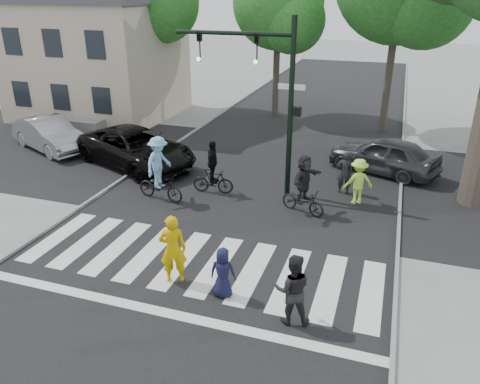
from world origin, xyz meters
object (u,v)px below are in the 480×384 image
(pedestrian_woman, at_px, (173,249))
(cyclist_right, at_px, (304,188))
(car_grey, at_px, (384,155))
(pedestrian_child, at_px, (223,273))
(car_suv, at_px, (136,148))
(cyclist_left, at_px, (159,173))
(pedestrian_adult, at_px, (293,290))
(traffic_signal, at_px, (267,82))
(cyclist_mid, at_px, (213,172))
(car_silver, at_px, (50,134))

(pedestrian_woman, distance_m, cyclist_right, 5.35)
(pedestrian_woman, relative_size, car_grey, 0.43)
(pedestrian_child, height_order, car_suv, car_suv)
(pedestrian_woman, height_order, car_grey, pedestrian_woman)
(pedestrian_child, bearing_deg, cyclist_right, -106.01)
(cyclist_right, distance_m, car_grey, 5.12)
(pedestrian_child, xyz_separation_m, cyclist_left, (-3.97, 4.49, 0.34))
(pedestrian_woman, bearing_deg, cyclist_right, -137.98)
(pedestrian_child, height_order, cyclist_left, cyclist_left)
(pedestrian_woman, xyz_separation_m, cyclist_left, (-2.60, 4.31, 0.07))
(car_suv, bearing_deg, car_grey, -53.03)
(car_grey, bearing_deg, cyclist_right, -5.71)
(pedestrian_adult, bearing_deg, traffic_signal, -83.19)
(cyclist_left, distance_m, cyclist_right, 4.89)
(cyclist_mid, bearing_deg, car_grey, 35.36)
(traffic_signal, bearing_deg, pedestrian_woman, -95.44)
(traffic_signal, xyz_separation_m, cyclist_mid, (-1.69, -0.73, -3.11))
(cyclist_right, bearing_deg, cyclist_left, -173.69)
(pedestrian_child, height_order, pedestrian_adult, pedestrian_adult)
(pedestrian_adult, height_order, cyclist_right, cyclist_right)
(pedestrian_child, distance_m, car_suv, 9.67)
(car_suv, bearing_deg, traffic_signal, -75.65)
(traffic_signal, xyz_separation_m, car_silver, (-10.41, 1.44, -3.17))
(cyclist_left, relative_size, car_grey, 0.53)
(traffic_signal, relative_size, cyclist_left, 2.65)
(pedestrian_woman, xyz_separation_m, car_suv, (-5.08, 7.02, -0.15))
(pedestrian_adult, xyz_separation_m, cyclist_mid, (-4.22, 6.04, -0.05))
(cyclist_right, bearing_deg, pedestrian_child, -100.09)
(pedestrian_woman, xyz_separation_m, cyclist_right, (2.26, 4.85, -0.03))
(car_silver, bearing_deg, car_grey, -58.49)
(pedestrian_child, height_order, cyclist_mid, cyclist_mid)
(car_suv, height_order, car_silver, car_suv)
(car_suv, bearing_deg, cyclist_right, -83.61)
(car_grey, bearing_deg, pedestrian_child, 2.41)
(pedestrian_child, relative_size, car_silver, 0.29)
(traffic_signal, bearing_deg, pedestrian_adult, -69.53)
(car_suv, xyz_separation_m, car_grey, (9.62, 2.41, -0.04))
(pedestrian_child, distance_m, car_silver, 13.63)
(cyclist_left, xyz_separation_m, cyclist_mid, (1.50, 1.13, -0.19))
(pedestrian_woman, distance_m, car_grey, 10.47)
(pedestrian_child, bearing_deg, cyclist_left, -54.48)
(pedestrian_child, bearing_deg, pedestrian_woman, -13.53)
(cyclist_right, bearing_deg, traffic_signal, 141.66)
(traffic_signal, distance_m, car_grey, 6.03)
(car_silver, bearing_deg, traffic_signal, -73.60)
(pedestrian_child, distance_m, cyclist_right, 5.12)
(pedestrian_adult, bearing_deg, pedestrian_child, -27.09)
(pedestrian_adult, bearing_deg, car_suv, -56.58)
(pedestrian_child, relative_size, pedestrian_adult, 0.76)
(pedestrian_adult, height_order, cyclist_mid, cyclist_mid)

